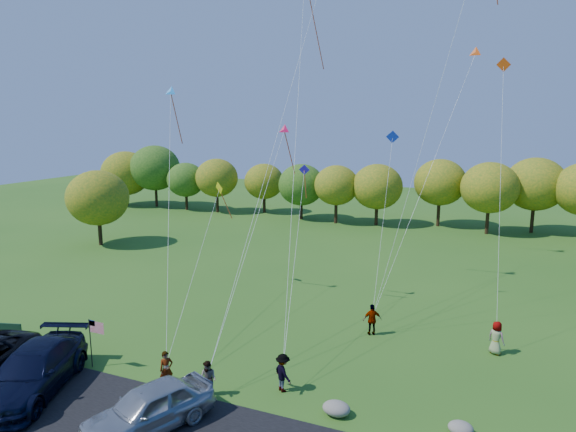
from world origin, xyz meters
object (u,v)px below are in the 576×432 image
(flyer_a, at_px, (166,369))
(flyer_c, at_px, (283,373))
(minivan_navy, at_px, (33,371))
(flyer_e, at_px, (496,338))
(flyer_b, at_px, (208,379))
(minivan_silver, at_px, (149,408))
(flyer_d, at_px, (372,320))
(park_bench, at_px, (6,331))

(flyer_a, height_order, flyer_c, flyer_c)
(minivan_navy, xyz_separation_m, flyer_c, (9.70, 4.33, -0.16))
(flyer_e, bearing_deg, flyer_c, 70.14)
(flyer_b, xyz_separation_m, flyer_c, (2.70, 1.67, 0.05))
(minivan_navy, bearing_deg, flyer_b, -0.03)
(minivan_silver, relative_size, flyer_e, 3.02)
(minivan_navy, bearing_deg, minivan_silver, -23.35)
(flyer_a, relative_size, flyer_e, 0.96)
(minivan_navy, height_order, flyer_b, minivan_navy)
(minivan_navy, distance_m, minivan_silver, 6.26)
(minivan_navy, distance_m, flyer_d, 16.53)
(flyer_a, relative_size, flyer_b, 1.03)
(flyer_a, bearing_deg, flyer_d, 0.19)
(minivan_silver, bearing_deg, flyer_b, 98.48)
(minivan_navy, relative_size, flyer_c, 3.87)
(flyer_a, xyz_separation_m, flyer_e, (13.13, 9.08, 0.03))
(flyer_a, relative_size, park_bench, 0.86)
(flyer_d, height_order, flyer_e, flyer_d)
(minivan_silver, height_order, flyer_c, minivan_silver)
(minivan_navy, xyz_separation_m, flyer_d, (11.80, 11.57, -0.14))
(minivan_silver, bearing_deg, flyer_e, 68.43)
(flyer_c, bearing_deg, flyer_a, 53.90)
(minivan_navy, xyz_separation_m, flyer_e, (18.02, 11.74, -0.16))
(flyer_d, bearing_deg, park_bench, -2.58)
(minivan_navy, height_order, flyer_e, minivan_navy)
(flyer_b, distance_m, flyer_e, 14.28)
(flyer_d, xyz_separation_m, flyer_e, (6.22, 0.17, -0.02))
(flyer_c, height_order, park_bench, flyer_c)
(flyer_b, relative_size, park_bench, 0.84)
(minivan_silver, distance_m, park_bench, 12.39)
(flyer_e, bearing_deg, minivan_silver, 74.03)
(flyer_e, xyz_separation_m, park_bench, (-23.67, -8.60, -0.28))
(flyer_a, xyz_separation_m, flyer_b, (2.12, 0.00, -0.02))
(flyer_d, distance_m, flyer_e, 6.23)
(minivan_navy, relative_size, minivan_silver, 1.27)
(flyer_d, bearing_deg, flyer_b, 33.37)
(flyer_d, height_order, park_bench, flyer_d)
(flyer_a, xyz_separation_m, flyer_d, (6.91, 8.91, 0.05))
(minivan_silver, xyz_separation_m, flyer_e, (11.77, 12.02, -0.08))
(minivan_navy, height_order, flyer_d, minivan_navy)
(minivan_silver, bearing_deg, park_bench, -173.22)
(flyer_c, bearing_deg, flyer_d, -71.30)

